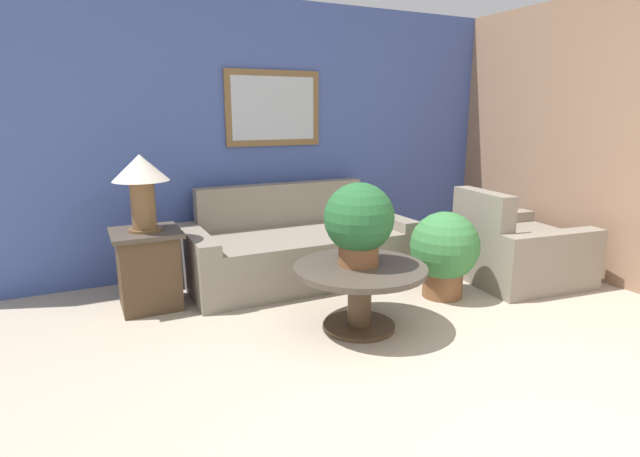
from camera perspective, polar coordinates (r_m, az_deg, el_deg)
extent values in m
plane|color=tan|center=(2.94, 24.21, -19.86)|extent=(20.00, 20.00, 0.00)
cube|color=#42569E|center=(5.17, -3.35, 10.41)|extent=(6.61, 0.06, 2.60)
cube|color=brown|center=(5.04, -5.36, 13.51)|extent=(0.97, 0.03, 0.72)
cube|color=#B2BCC6|center=(5.03, -5.31, 13.52)|extent=(0.85, 0.01, 0.60)
cube|color=#937056|center=(5.35, 28.54, 8.95)|extent=(0.06, 5.22, 2.60)
cube|color=gray|center=(4.70, -2.43, -3.17)|extent=(1.71, 0.99, 0.45)
cube|color=gray|center=(4.98, -4.40, 2.81)|extent=(1.71, 0.16, 0.41)
cube|color=gray|center=(4.41, -13.77, -3.99)|extent=(0.18, 0.99, 0.55)
cube|color=gray|center=(5.13, 7.27, -1.30)|extent=(0.18, 0.99, 0.55)
cube|color=gray|center=(5.07, 21.50, -2.89)|extent=(1.07, 0.80, 0.45)
cube|color=gray|center=(4.71, 18.10, 1.60)|extent=(0.24, 0.70, 0.41)
cube|color=gray|center=(4.75, 24.97, -3.62)|extent=(1.01, 0.29, 0.55)
cube|color=gray|center=(5.38, 18.53, -1.21)|extent=(1.01, 0.29, 0.55)
cylinder|color=#4C3823|center=(3.75, 4.48, -11.01)|extent=(0.53, 0.53, 0.03)
cylinder|color=#4C3823|center=(3.67, 4.54, -7.90)|extent=(0.17, 0.17, 0.41)
cylinder|color=#473D33|center=(3.59, 4.60, -4.59)|extent=(0.96, 0.96, 0.04)
cube|color=#4C3823|center=(4.25, -19.00, -4.63)|extent=(0.45, 0.45, 0.60)
cube|color=#473D33|center=(4.17, -19.32, -0.46)|extent=(0.53, 0.53, 0.03)
cylinder|color=brown|center=(4.16, -19.35, -0.09)|extent=(0.26, 0.26, 0.02)
cylinder|color=brown|center=(4.13, -19.56, 2.58)|extent=(0.19, 0.19, 0.37)
cone|color=beige|center=(4.09, -19.87, 6.56)|extent=(0.43, 0.43, 0.20)
cylinder|color=brown|center=(3.60, 4.40, -2.94)|extent=(0.29, 0.29, 0.16)
sphere|color=#235B2D|center=(3.53, 4.48, 1.22)|extent=(0.50, 0.50, 0.50)
cylinder|color=brown|center=(4.43, 13.81, -6.12)|extent=(0.34, 0.34, 0.23)
sphere|color=#387A3D|center=(4.33, 14.05, -1.96)|extent=(0.58, 0.58, 0.58)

